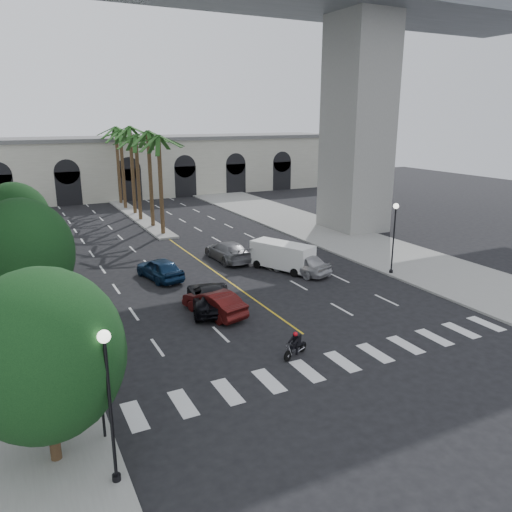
{
  "coord_description": "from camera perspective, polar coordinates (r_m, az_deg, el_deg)",
  "views": [
    {
      "loc": [
        -13.47,
        -18.95,
        11.37
      ],
      "look_at": [
        -0.85,
        6.0,
        3.49
      ],
      "focal_mm": 35.0,
      "sensor_mm": 36.0,
      "label": 1
    }
  ],
  "objects": [
    {
      "name": "motorcycle_rider",
      "position": [
        24.81,
        4.6,
        -10.08
      ],
      "size": [
        1.68,
        0.81,
        1.3
      ],
      "rotation": [
        0.0,
        0.0,
        0.42
      ],
      "color": "black",
      "rests_on": "ground"
    },
    {
      "name": "lamp_post_right",
      "position": [
        37.56,
        15.5,
        2.62
      ],
      "size": [
        0.4,
        0.4,
        5.35
      ],
      "color": "black",
      "rests_on": "ground"
    },
    {
      "name": "traffic_signal_far",
      "position": [
        22.39,
        -19.24,
        -8.51
      ],
      "size": [
        0.25,
        0.18,
        3.65
      ],
      "color": "black",
      "rests_on": "ground"
    },
    {
      "name": "car_e",
      "position": [
        36.46,
        -10.94,
        -1.43
      ],
      "size": [
        2.75,
        4.92,
        1.58
      ],
      "primitive_type": "imported",
      "rotation": [
        0.0,
        0.0,
        3.34
      ],
      "color": "#10294B",
      "rests_on": "ground"
    },
    {
      "name": "palm_a",
      "position": [
        48.9,
        -11.09,
        12.78
      ],
      "size": [
        3.2,
        3.2,
        10.3
      ],
      "color": "#47331E",
      "rests_on": "ground"
    },
    {
      "name": "street_tree_near",
      "position": [
        17.57,
        -23.11,
        -10.34
      ],
      "size": [
        5.2,
        5.2,
        6.89
      ],
      "color": "#382616",
      "rests_on": "ground"
    },
    {
      "name": "car_b",
      "position": [
        29.58,
        -4.81,
        -5.36
      ],
      "size": [
        2.71,
        4.81,
        1.5
      ],
      "primitive_type": "imported",
      "rotation": [
        0.0,
        0.0,
        3.4
      ],
      "color": "#470F0E",
      "rests_on": "ground"
    },
    {
      "name": "palm_d",
      "position": [
        60.53,
        -14.22,
        13.63
      ],
      "size": [
        3.2,
        3.2,
        10.9
      ],
      "color": "#47331E",
      "rests_on": "ground"
    },
    {
      "name": "palm_f",
      "position": [
        68.36,
        -15.73,
        13.56
      ],
      "size": [
        3.2,
        3.2,
        10.7
      ],
      "color": "#47331E",
      "rests_on": "ground"
    },
    {
      "name": "lamp_post_left_near",
      "position": [
        16.29,
        -16.44,
        -14.99
      ],
      "size": [
        0.4,
        0.4,
        5.35
      ],
      "color": "black",
      "rests_on": "ground"
    },
    {
      "name": "traffic_signal_near",
      "position": [
        18.81,
        -17.45,
        -13.16
      ],
      "size": [
        0.25,
        0.18,
        3.65
      ],
      "color": "black",
      "rests_on": "ground"
    },
    {
      "name": "pedestrian_a",
      "position": [
        24.09,
        -20.08,
        -10.42
      ],
      "size": [
        0.75,
        0.52,
        1.98
      ],
      "primitive_type": "imported",
      "rotation": [
        0.0,
        0.0,
        -0.06
      ],
      "color": "black",
      "rests_on": "sidewalk_left"
    },
    {
      "name": "cargo_van",
      "position": [
        37.92,
        3.07,
        0.1
      ],
      "size": [
        3.73,
        5.22,
        2.09
      ],
      "rotation": [
        0.0,
        0.0,
        0.44
      ],
      "color": "white",
      "rests_on": "ground"
    },
    {
      "name": "sidewalk_right",
      "position": [
        45.72,
        12.74,
        1.03
      ],
      "size": [
        8.0,
        100.0,
        0.15
      ],
      "primitive_type": "cube",
      "color": "gray",
      "rests_on": "ground"
    },
    {
      "name": "street_tree_far",
      "position": [
        41.63,
        -25.78,
        3.82
      ],
      "size": [
        5.04,
        5.04,
        6.68
      ],
      "color": "#382616",
      "rests_on": "ground"
    },
    {
      "name": "car_d",
      "position": [
        40.53,
        -3.26,
        0.57
      ],
      "size": [
        2.38,
        5.52,
        1.58
      ],
      "primitive_type": "imported",
      "rotation": [
        0.0,
        0.0,
        3.17
      ],
      "color": "slate",
      "rests_on": "ground"
    },
    {
      "name": "car_a",
      "position": [
        37.21,
        5.09,
        -0.81
      ],
      "size": [
        3.41,
        5.17,
        1.64
      ],
      "primitive_type": "imported",
      "rotation": [
        0.0,
        0.0,
        3.48
      ],
      "color": "#B0B1B5",
      "rests_on": "ground"
    },
    {
      "name": "street_tree_mid",
      "position": [
        29.83,
        -25.09,
        0.33
      ],
      "size": [
        5.44,
        5.44,
        7.21
      ],
      "color": "#382616",
      "rests_on": "ground"
    },
    {
      "name": "lamp_post_left_far",
      "position": [
        35.95,
        -22.8,
        1.38
      ],
      "size": [
        0.4,
        0.4,
        5.35
      ],
      "color": "black",
      "rests_on": "ground"
    },
    {
      "name": "car_c",
      "position": [
        30.56,
        -5.17,
        -4.65
      ],
      "size": [
        3.67,
        5.88,
        1.52
      ],
      "primitive_type": "imported",
      "rotation": [
        0.0,
        0.0,
        2.92
      ],
      "color": "black",
      "rests_on": "ground"
    },
    {
      "name": "median",
      "position": [
        59.6,
        -13.31,
        4.4
      ],
      "size": [
        2.0,
        24.0,
        0.2
      ],
      "primitive_type": "cube",
      "color": "gray",
      "rests_on": "ground"
    },
    {
      "name": "ground",
      "position": [
        25.88,
        7.82,
        -10.49
      ],
      "size": [
        140.0,
        140.0,
        0.0
      ],
      "primitive_type": "plane",
      "color": "black",
      "rests_on": "ground"
    },
    {
      "name": "palm_b",
      "position": [
        52.77,
        -12.24,
        13.22
      ],
      "size": [
        3.2,
        3.2,
        10.6
      ],
      "color": "#47331E",
      "rests_on": "ground"
    },
    {
      "name": "pier_building",
      "position": [
        75.5,
        -16.67,
        9.68
      ],
      "size": [
        71.0,
        10.5,
        8.5
      ],
      "color": "beige",
      "rests_on": "ground"
    },
    {
      "name": "palm_c",
      "position": [
        56.58,
        -13.58,
        12.82
      ],
      "size": [
        3.2,
        3.2,
        10.1
      ],
      "color": "#47331E",
      "rests_on": "ground"
    },
    {
      "name": "palm_e",
      "position": [
        64.39,
        -15.24,
        13.26
      ],
      "size": [
        3.2,
        3.2,
        10.4
      ],
      "color": "#47331E",
      "rests_on": "ground"
    },
    {
      "name": "bridge",
      "position": [
        44.87,
        -4.8,
        24.84
      ],
      "size": [
        75.0,
        13.0,
        26.0
      ],
      "color": "gray",
      "rests_on": "ground"
    }
  ]
}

